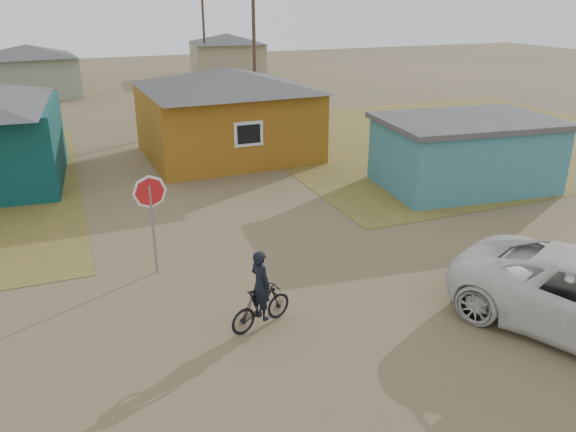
% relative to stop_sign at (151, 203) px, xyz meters
% --- Properties ---
extents(ground, '(120.00, 120.00, 0.00)m').
position_rel_stop_sign_xyz_m(ground, '(2.48, -3.62, -1.94)').
color(ground, brown).
extents(grass_ne, '(20.00, 18.00, 0.00)m').
position_rel_stop_sign_xyz_m(grass_ne, '(16.48, 9.38, -1.94)').
color(grass_ne, olive).
rests_on(grass_ne, ground).
extents(house_yellow, '(7.72, 6.76, 3.90)m').
position_rel_stop_sign_xyz_m(house_yellow, '(4.98, 10.38, 0.06)').
color(house_yellow, '#925C16').
rests_on(house_yellow, ground).
extents(shed_turquoise, '(6.71, 4.93, 2.60)m').
position_rel_stop_sign_xyz_m(shed_turquoise, '(11.98, 2.88, -0.63)').
color(shed_turquoise, teal).
rests_on(shed_turquoise, ground).
extents(house_pale_west, '(7.04, 6.15, 3.60)m').
position_rel_stop_sign_xyz_m(house_pale_west, '(-3.52, 30.38, -0.09)').
color(house_pale_west, gray).
rests_on(house_pale_west, ground).
extents(house_beige_east, '(6.95, 6.05, 3.60)m').
position_rel_stop_sign_xyz_m(house_beige_east, '(12.48, 36.38, -0.09)').
color(house_beige_east, gray).
rests_on(house_beige_east, ground).
extents(utility_pole_near, '(1.40, 0.20, 8.00)m').
position_rel_stop_sign_xyz_m(utility_pole_near, '(8.98, 18.38, 2.19)').
color(utility_pole_near, '#453429').
rests_on(utility_pole_near, ground).
extents(utility_pole_far, '(1.40, 0.20, 8.00)m').
position_rel_stop_sign_xyz_m(utility_pole_far, '(9.98, 34.38, 2.19)').
color(utility_pole_far, '#453429').
rests_on(utility_pole_far, ground).
extents(stop_sign, '(0.85, 0.28, 2.67)m').
position_rel_stop_sign_xyz_m(stop_sign, '(0.00, 0.00, 0.00)').
color(stop_sign, gray).
rests_on(stop_sign, ground).
extents(cyclist, '(1.66, 0.96, 1.81)m').
position_rel_stop_sign_xyz_m(cyclist, '(1.70, -3.45, -1.28)').
color(cyclist, black).
rests_on(cyclist, ground).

